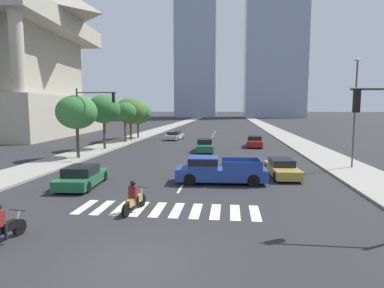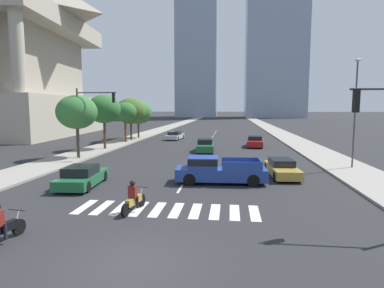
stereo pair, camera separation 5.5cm
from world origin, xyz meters
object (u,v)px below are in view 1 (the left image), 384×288
object	(u,v)px
sedan_green_0	(205,146)
street_tree_third	(125,112)
street_tree_fourth	(130,111)
sedan_green_3	(82,177)
sedan_gold_2	(282,168)
motorcycle_trailing	(1,228)
street_tree_fifth	(138,112)
sedan_silver_4	(175,136)
street_lamp_east	(355,106)
street_tree_second	(104,109)
sedan_red_1	(255,142)
traffic_signal_far	(91,111)
motorcycle_lead	(134,199)
pickup_truck	(217,170)
street_tree_nearest	(77,112)

from	to	relation	value
sedan_green_0	street_tree_third	xyz separation A→B (m)	(-11.47, 7.69, 3.55)
street_tree_fourth	sedan_green_3	bearing A→B (deg)	-78.89
sedan_gold_2	sedan_green_3	bearing A→B (deg)	-74.42
motorcycle_trailing	street_tree_fifth	world-z (taller)	street_tree_fifth
sedan_green_3	sedan_silver_4	bearing A→B (deg)	-5.21
sedan_gold_2	sedan_silver_4	bearing A→B (deg)	-158.58
sedan_green_0	street_lamp_east	size ratio (longest dim) A/B	0.58
sedan_green_0	street_tree_third	world-z (taller)	street_tree_third
street_tree_second	street_lamp_east	bearing A→B (deg)	-20.96
sedan_red_1	traffic_signal_far	bearing A→B (deg)	-46.94
motorcycle_lead	sedan_green_3	distance (m)	6.31
pickup_truck	sedan_green_0	world-z (taller)	pickup_truck
sedan_green_0	street_tree_third	bearing A→B (deg)	-126.99
motorcycle_lead	street_tree_third	bearing A→B (deg)	29.53
street_lamp_east	sedan_green_3	bearing A→B (deg)	-157.14
sedan_green_3	street_tree_third	bearing A→B (deg)	8.26
sedan_gold_2	sedan_green_3	distance (m)	13.30
traffic_signal_far	street_tree_fourth	distance (m)	17.17
street_tree_nearest	sedan_green_0	bearing A→B (deg)	28.47
motorcycle_trailing	street_tree_nearest	distance (m)	20.01
sedan_green_3	street_tree_nearest	distance (m)	12.14
sedan_green_0	street_tree_fourth	distance (m)	15.79
motorcycle_lead	street_lamp_east	size ratio (longest dim) A/B	0.26
sedan_red_1	street_tree_fifth	world-z (taller)	street_tree_fifth
sedan_gold_2	traffic_signal_far	xyz separation A→B (m)	(-16.10, 5.20, 3.88)
street_tree_fifth	traffic_signal_far	bearing A→B (deg)	-85.38
pickup_truck	sedan_green_3	world-z (taller)	pickup_truck
sedan_green_3	street_tree_nearest	xyz separation A→B (m)	(-5.24, 10.27, 3.78)
motorcycle_trailing	street_tree_fourth	xyz separation A→B (m)	(-6.21, 35.07, 3.72)
street_tree_fourth	street_tree_nearest	bearing A→B (deg)	-90.00
sedan_silver_4	street_tree_third	distance (m)	8.80
pickup_truck	street_tree_second	world-z (taller)	street_tree_second
street_lamp_east	street_tree_fifth	bearing A→B (deg)	136.17
sedan_red_1	street_tree_second	bearing A→B (deg)	-68.92
sedan_red_1	street_tree_fourth	xyz separation A→B (m)	(-17.22, 4.97, 3.69)
traffic_signal_far	street_tree_fifth	world-z (taller)	traffic_signal_far
sedan_red_1	sedan_silver_4	distance (m)	13.83
motorcycle_lead	sedan_green_0	xyz separation A→B (m)	(1.66, 20.85, 0.05)
motorcycle_lead	sedan_red_1	size ratio (longest dim) A/B	0.47
street_tree_second	sedan_red_1	bearing A→B (deg)	15.94
sedan_green_3	sedan_silver_4	world-z (taller)	sedan_green_3
street_tree_nearest	street_tree_fourth	world-z (taller)	street_tree_fourth
sedan_silver_4	street_tree_fourth	size ratio (longest dim) A/B	0.82
pickup_truck	street_tree_fifth	size ratio (longest dim) A/B	1.00
street_lamp_east	street_tree_nearest	size ratio (longest dim) A/B	1.43
pickup_truck	street_tree_fifth	xyz separation A→B (m)	(-13.34, 28.59, 3.27)
traffic_signal_far	sedan_red_1	bearing A→B (deg)	37.92
street_tree_fifth	street_tree_second	bearing A→B (deg)	-90.00
street_tree_nearest	motorcycle_trailing	bearing A→B (deg)	-71.56
street_tree_second	street_tree_fourth	size ratio (longest dim) A/B	1.01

